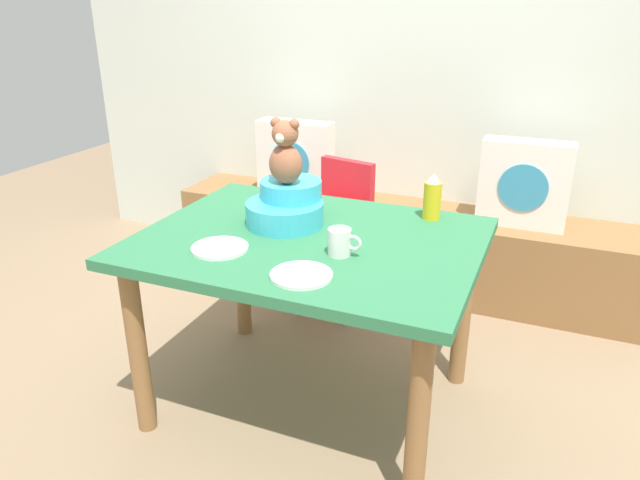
% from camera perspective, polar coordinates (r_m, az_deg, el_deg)
% --- Properties ---
extents(ground_plane, '(8.00, 8.00, 0.00)m').
position_cam_1_polar(ground_plane, '(2.56, -0.89, -15.25)').
color(ground_plane, '#8C7256').
extents(back_wall, '(4.40, 0.10, 2.60)m').
position_cam_1_polar(back_wall, '(3.46, 9.41, 17.80)').
color(back_wall, silver).
rests_on(back_wall, ground_plane).
extents(window_bench, '(2.60, 0.44, 0.46)m').
position_cam_1_polar(window_bench, '(3.45, 7.22, -0.46)').
color(window_bench, olive).
rests_on(window_bench, ground_plane).
extents(pillow_floral_left, '(0.44, 0.15, 0.44)m').
position_cam_1_polar(pillow_floral_left, '(3.49, -2.40, 7.77)').
color(pillow_floral_left, white).
rests_on(pillow_floral_left, window_bench).
extents(pillow_floral_right, '(0.44, 0.15, 0.44)m').
position_cam_1_polar(pillow_floral_right, '(3.19, 19.03, 5.11)').
color(pillow_floral_right, white).
rests_on(pillow_floral_right, window_bench).
extents(dining_table, '(1.24, 0.95, 0.74)m').
position_cam_1_polar(dining_table, '(2.23, -0.99, -2.18)').
color(dining_table, '#2D7247').
rests_on(dining_table, ground_plane).
extents(highchair, '(0.39, 0.50, 0.79)m').
position_cam_1_polar(highchair, '(3.02, 1.27, 2.26)').
color(highchair, red).
rests_on(highchair, ground_plane).
extents(infant_seat_teal, '(0.30, 0.33, 0.16)m').
position_cam_1_polar(infant_seat_teal, '(2.30, -3.21, 3.34)').
color(infant_seat_teal, '#39B1CC').
rests_on(infant_seat_teal, dining_table).
extents(teddy_bear, '(0.13, 0.12, 0.25)m').
position_cam_1_polar(teddy_bear, '(2.24, -3.33, 8.32)').
color(teddy_bear, '#9D5B3E').
rests_on(teddy_bear, infant_seat_teal).
extents(ketchup_bottle, '(0.07, 0.07, 0.18)m').
position_cam_1_polar(ketchup_bottle, '(2.38, 10.74, 4.01)').
color(ketchup_bottle, gold).
rests_on(ketchup_bottle, dining_table).
extents(coffee_mug, '(0.12, 0.08, 0.09)m').
position_cam_1_polar(coffee_mug, '(2.02, 1.95, -0.20)').
color(coffee_mug, silver).
rests_on(coffee_mug, dining_table).
extents(dinner_plate_near, '(0.20, 0.20, 0.01)m').
position_cam_1_polar(dinner_plate_near, '(1.88, -1.81, -3.39)').
color(dinner_plate_near, white).
rests_on(dinner_plate_near, dining_table).
extents(dinner_plate_far, '(0.20, 0.20, 0.01)m').
position_cam_1_polar(dinner_plate_far, '(2.10, -9.60, -0.77)').
color(dinner_plate_far, white).
rests_on(dinner_plate_far, dining_table).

